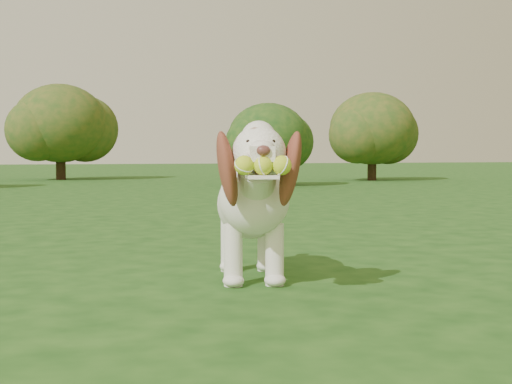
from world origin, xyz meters
name	(u,v)px	position (x,y,z in m)	size (l,w,h in m)	color
ground	(223,271)	(0.00, 0.00, 0.00)	(80.00, 80.00, 0.00)	#174012
dog	(252,198)	(0.03, -0.32, 0.37)	(0.55, 1.05, 0.69)	white
shrub_f	(372,129)	(6.84, 10.27, 1.12)	(1.84, 1.84, 1.91)	#382314
shrub_d	(268,137)	(3.71, 8.57, 0.87)	(1.43, 1.43, 1.48)	#382314
shrub_i	(60,123)	(0.58, 13.18, 1.25)	(2.06, 2.06, 2.13)	#382314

